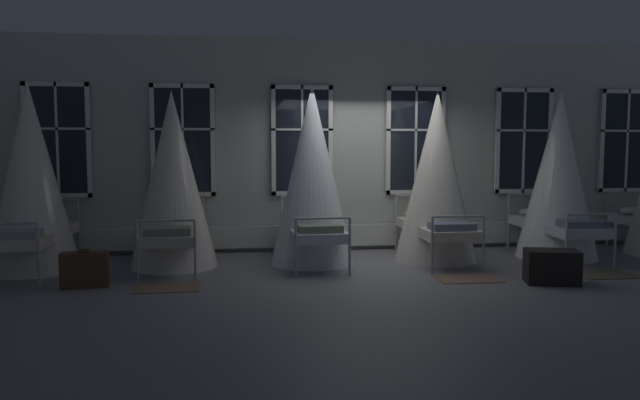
% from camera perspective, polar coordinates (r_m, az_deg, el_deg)
% --- Properties ---
extents(ground, '(27.00, 27.00, 0.00)m').
position_cam_1_polar(ground, '(9.01, 5.33, -6.05)').
color(ground, slate).
extents(back_wall_with_windows, '(14.50, 0.10, 3.49)m').
position_cam_1_polar(back_wall_with_windows, '(10.26, 3.62, 5.11)').
color(back_wall_with_windows, '#B2B7AD').
rests_on(back_wall_with_windows, ground).
extents(window_bank, '(10.63, 0.10, 2.66)m').
position_cam_1_polar(window_bank, '(10.17, 3.73, 1.07)').
color(window_bank, black).
rests_on(window_bank, ground).
extents(cot_first, '(1.25, 1.99, 2.63)m').
position_cam_1_polar(cot_first, '(9.28, -25.53, 1.68)').
color(cot_first, '#9EA3A8').
rests_on(cot_first, ground).
extents(cot_second, '(1.25, 1.99, 2.53)m').
position_cam_1_polar(cot_second, '(8.92, -13.65, 1.61)').
color(cot_second, '#9EA3A8').
rests_on(cot_second, ground).
extents(cot_third, '(1.25, 2.00, 2.64)m').
position_cam_1_polar(cot_third, '(8.93, -0.74, 2.11)').
color(cot_third, '#9EA3A8').
rests_on(cot_third, ground).
extents(cot_fourth, '(1.25, 1.99, 2.57)m').
position_cam_1_polar(cot_fourth, '(9.32, 10.88, 1.92)').
color(cot_fourth, '#9EA3A8').
rests_on(cot_fourth, ground).
extents(cot_fifth, '(1.25, 2.00, 2.58)m').
position_cam_1_polar(cot_fifth, '(10.12, 21.51, 1.93)').
color(cot_fifth, '#9EA3A8').
rests_on(cot_fifth, ground).
extents(rug_second, '(0.81, 0.57, 0.01)m').
position_cam_1_polar(rug_second, '(7.74, -14.20, -7.97)').
color(rug_second, brown).
rests_on(rug_second, ground).
extents(rug_fourth, '(0.82, 0.59, 0.01)m').
position_cam_1_polar(rug_fourth, '(8.23, 13.70, -7.19)').
color(rug_fourth, brown).
rests_on(rug_fourth, ground).
extents(rug_fifth, '(0.80, 0.57, 0.01)m').
position_cam_1_polar(rug_fifth, '(9.09, 25.15, -6.37)').
color(rug_fifth, brown).
rests_on(rug_fifth, ground).
extents(suitcase_dark, '(0.58, 0.26, 0.47)m').
position_cam_1_polar(suitcase_dark, '(8.02, -21.25, -6.12)').
color(suitcase_dark, '#472D1E').
rests_on(suitcase_dark, ground).
extents(travel_trunk, '(0.72, 0.55, 0.43)m').
position_cam_1_polar(travel_trunk, '(8.25, 20.96, -5.88)').
color(travel_trunk, black).
rests_on(travel_trunk, ground).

